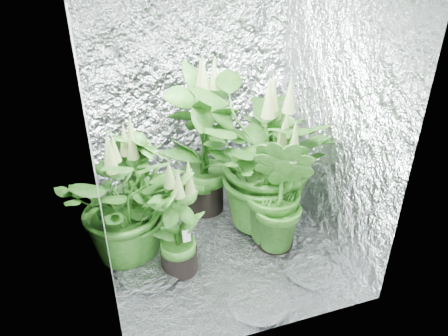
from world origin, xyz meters
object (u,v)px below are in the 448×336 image
object	(u,v)px
plant_a	(126,202)
circulation_fan	(266,176)
plant_g	(278,192)
plant_f	(177,224)
plant_b	(204,144)
plant_c	(270,164)
plant_d	(142,187)
plant_e	(266,159)

from	to	relation	value
plant_a	circulation_fan	xyz separation A→B (m)	(1.25, 0.49, -0.32)
plant_a	plant_g	distance (m)	1.05
plant_f	circulation_fan	xyz separation A→B (m)	(0.97, 0.74, -0.25)
plant_b	plant_c	distance (m)	0.56
plant_d	plant_c	bearing A→B (deg)	4.67
plant_c	plant_e	size ratio (longest dim) A/B	0.64
plant_e	plant_c	bearing A→B (deg)	57.03
plant_d	plant_e	world-z (taller)	plant_e
plant_d	plant_f	size ratio (longest dim) A/B	1.13
plant_a	plant_d	distance (m)	0.22
plant_g	plant_b	bearing A→B (deg)	120.78
plant_e	plant_b	bearing A→B (deg)	137.52
plant_d	plant_f	distance (m)	0.45
plant_b	plant_e	xyz separation A→B (m)	(0.37, -0.34, -0.02)
plant_b	plant_e	world-z (taller)	plant_b
plant_b	plant_a	bearing A→B (deg)	-149.36
plant_d	plant_e	distance (m)	0.92
plant_g	plant_d	bearing A→B (deg)	156.76
plant_f	plant_b	bearing A→B (deg)	59.89
plant_c	plant_e	world-z (taller)	plant_e
plant_b	plant_f	bearing A→B (deg)	-120.11
plant_e	circulation_fan	world-z (taller)	plant_e
plant_b	circulation_fan	world-z (taller)	plant_b
plant_b	plant_d	bearing A→B (deg)	-157.05
plant_c	plant_e	distance (m)	0.30
plant_b	plant_e	size ratio (longest dim) A/B	0.92
plant_c	circulation_fan	size ratio (longest dim) A/B	2.70
circulation_fan	plant_f	bearing A→B (deg)	-162.56
plant_b	plant_d	xyz separation A→B (m)	(-0.53, -0.22, -0.15)
plant_g	circulation_fan	bearing A→B (deg)	71.97
plant_d	plant_a	bearing A→B (deg)	-128.51
plant_e	plant_f	world-z (taller)	plant_e
plant_a	plant_e	distance (m)	1.05
plant_b	plant_f	distance (m)	0.78
plant_a	plant_g	bearing A→B (deg)	-11.76
plant_a	plant_f	world-z (taller)	plant_a
plant_a	plant_e	size ratio (longest dim) A/B	0.69
plant_a	circulation_fan	bearing A→B (deg)	21.35
plant_b	plant_d	distance (m)	0.59
plant_d	circulation_fan	distance (m)	1.21
plant_c	plant_f	bearing A→B (deg)	-150.08
plant_g	circulation_fan	xyz separation A→B (m)	(0.23, 0.70, -0.32)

